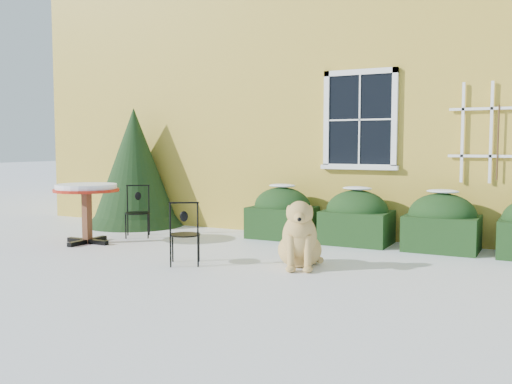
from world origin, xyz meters
The scene contains 8 objects.
ground centered at (0.00, 0.00, 0.00)m, with size 80.00×80.00×0.00m, color white.
house centered at (0.00, 7.00, 3.22)m, with size 12.40×8.40×6.40m.
hedge_row centered at (1.65, 2.55, 0.40)m, with size 4.95×0.80×0.91m.
evergreen_shrub centered at (-3.47, 2.59, 0.92)m, with size 1.88×1.88×2.28m.
bistro_table centered at (-2.83, 0.62, 0.79)m, with size 1.02×1.02×0.95m.
patio_chair_near centered at (-0.51, -0.04, 0.42)m, with size 0.51×0.51×0.84m.
patio_chair_far centered at (-2.54, 1.52, 0.44)m, with size 0.54×0.54×0.88m.
dog centered at (0.90, 0.47, 0.36)m, with size 0.76×1.00×0.90m.
Camera 1 is at (3.68, -6.14, 1.56)m, focal length 40.00 mm.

